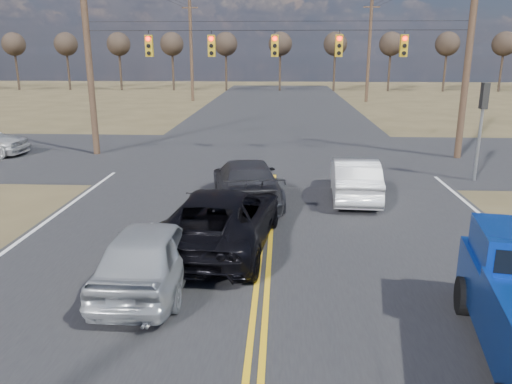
{
  "coord_description": "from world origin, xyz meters",
  "views": [
    {
      "loc": [
        0.4,
        -6.48,
        5.09
      ],
      "look_at": [
        -0.26,
        6.12,
        1.5
      ],
      "focal_mm": 35.0,
      "sensor_mm": 36.0,
      "label": 1
    }
  ],
  "objects_px": {
    "silver_suv": "(151,253)",
    "black_suv": "(221,218)",
    "white_car_queue": "(355,178)",
    "dgrey_car_queue": "(246,182)"
  },
  "relations": [
    {
      "from": "silver_suv",
      "to": "black_suv",
      "type": "xyz_separation_m",
      "value": [
        1.28,
        2.37,
        0.03
      ]
    },
    {
      "from": "silver_suv",
      "to": "white_car_queue",
      "type": "distance_m",
      "value": 8.98
    },
    {
      "from": "black_suv",
      "to": "white_car_queue",
      "type": "xyz_separation_m",
      "value": [
        4.18,
        4.76,
        -0.06
      ]
    },
    {
      "from": "black_suv",
      "to": "white_car_queue",
      "type": "height_order",
      "value": "black_suv"
    },
    {
      "from": "black_suv",
      "to": "white_car_queue",
      "type": "distance_m",
      "value": 6.34
    },
    {
      "from": "silver_suv",
      "to": "white_car_queue",
      "type": "height_order",
      "value": "silver_suv"
    },
    {
      "from": "dgrey_car_queue",
      "to": "white_car_queue",
      "type": "bearing_deg",
      "value": -178.03
    },
    {
      "from": "silver_suv",
      "to": "dgrey_car_queue",
      "type": "distance_m",
      "value": 6.56
    },
    {
      "from": "silver_suv",
      "to": "white_car_queue",
      "type": "relative_size",
      "value": 1.0
    },
    {
      "from": "white_car_queue",
      "to": "dgrey_car_queue",
      "type": "bearing_deg",
      "value": 14.91
    }
  ]
}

